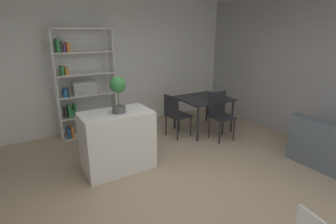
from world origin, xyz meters
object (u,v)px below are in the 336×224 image
at_px(dining_chair_near, 219,111).
at_px(dining_chair_island_side, 175,112).
at_px(open_bookshelf, 81,86).
at_px(potted_plant_on_island, 118,90).
at_px(kitchen_island, 117,141).
at_px(dining_table, 203,101).

bearing_deg(dining_chair_near, dining_chair_island_side, 149.25).
relative_size(open_bookshelf, dining_chair_island_side, 2.43).
xyz_separation_m(potted_plant_on_island, dining_chair_island_side, (1.42, 0.65, -0.75)).
bearing_deg(open_bookshelf, kitchen_island, -86.64).
bearing_deg(dining_table, potted_plant_on_island, -162.91).
distance_m(kitchen_island, open_bookshelf, 1.77).
bearing_deg(potted_plant_on_island, dining_chair_near, 4.07).
xyz_separation_m(kitchen_island, dining_chair_near, (2.20, 0.11, 0.10)).
xyz_separation_m(kitchen_island, potted_plant_on_island, (0.04, -0.05, 0.81)).
distance_m(kitchen_island, dining_chair_near, 2.20).
bearing_deg(dining_chair_near, dining_table, 93.59).
bearing_deg(open_bookshelf, potted_plant_on_island, -85.38).
relative_size(kitchen_island, dining_chair_island_side, 1.19).
relative_size(kitchen_island, potted_plant_on_island, 1.96).
xyz_separation_m(dining_table, dining_chair_near, (0.00, -0.51, -0.10)).
height_order(open_bookshelf, dining_chair_island_side, open_bookshelf).
bearing_deg(open_bookshelf, dining_chair_near, -34.25).
bearing_deg(dining_table, dining_chair_island_side, -178.92).
bearing_deg(potted_plant_on_island, dining_chair_island_side, 24.54).
xyz_separation_m(potted_plant_on_island, open_bookshelf, (-0.14, 1.72, -0.22)).
bearing_deg(kitchen_island, dining_table, 15.68).
xyz_separation_m(kitchen_island, open_bookshelf, (-0.10, 1.67, 0.59)).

